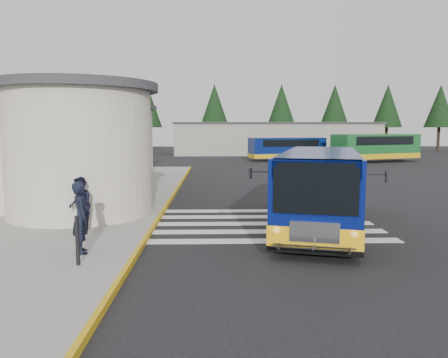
{
  "coord_description": "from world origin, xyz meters",
  "views": [
    {
      "loc": [
        -2.03,
        -15.74,
        3.27
      ],
      "look_at": [
        -1.69,
        -0.5,
        1.54
      ],
      "focal_mm": 35.0,
      "sensor_mm": 36.0,
      "label": 1
    }
  ],
  "objects_px": {
    "pedestrian_b": "(80,204)",
    "bollard": "(77,241)",
    "transit_bus": "(320,191)",
    "pedestrian_a": "(81,217)",
    "far_bus_a": "(287,148)",
    "far_bus_b": "(376,146)"
  },
  "relations": [
    {
      "from": "bollard",
      "to": "pedestrian_a",
      "type": "bearing_deg",
      "value": 101.43
    },
    {
      "from": "transit_bus",
      "to": "pedestrian_b",
      "type": "height_order",
      "value": "transit_bus"
    },
    {
      "from": "far_bus_a",
      "to": "far_bus_b",
      "type": "xyz_separation_m",
      "value": [
        8.64,
        -2.33,
        0.22
      ]
    },
    {
      "from": "transit_bus",
      "to": "pedestrian_b",
      "type": "bearing_deg",
      "value": -156.87
    },
    {
      "from": "pedestrian_a",
      "to": "far_bus_a",
      "type": "relative_size",
      "value": 0.22
    },
    {
      "from": "transit_bus",
      "to": "bollard",
      "type": "relative_size",
      "value": 8.05
    },
    {
      "from": "bollard",
      "to": "pedestrian_b",
      "type": "bearing_deg",
      "value": 105.76
    },
    {
      "from": "pedestrian_b",
      "to": "bollard",
      "type": "xyz_separation_m",
      "value": [
        0.96,
        -3.41,
        -0.26
      ]
    },
    {
      "from": "pedestrian_a",
      "to": "far_bus_b",
      "type": "relative_size",
      "value": 0.19
    },
    {
      "from": "pedestrian_b",
      "to": "far_bus_b",
      "type": "distance_m",
      "value": 36.73
    },
    {
      "from": "pedestrian_a",
      "to": "pedestrian_b",
      "type": "relative_size",
      "value": 1.09
    },
    {
      "from": "pedestrian_a",
      "to": "bollard",
      "type": "relative_size",
      "value": 1.58
    },
    {
      "from": "pedestrian_a",
      "to": "bollard",
      "type": "xyz_separation_m",
      "value": [
        0.21,
        -1.02,
        -0.34
      ]
    },
    {
      "from": "transit_bus",
      "to": "pedestrian_a",
      "type": "relative_size",
      "value": 5.08
    },
    {
      "from": "pedestrian_a",
      "to": "far_bus_a",
      "type": "height_order",
      "value": "far_bus_a"
    },
    {
      "from": "pedestrian_b",
      "to": "far_bus_b",
      "type": "bearing_deg",
      "value": 122.31
    },
    {
      "from": "pedestrian_a",
      "to": "far_bus_b",
      "type": "distance_m",
      "value": 38.35
    },
    {
      "from": "transit_bus",
      "to": "far_bus_a",
      "type": "height_order",
      "value": "transit_bus"
    },
    {
      "from": "transit_bus",
      "to": "pedestrian_b",
      "type": "distance_m",
      "value": 7.73
    },
    {
      "from": "bollard",
      "to": "transit_bus",
      "type": "bearing_deg",
      "value": 33.68
    },
    {
      "from": "far_bus_a",
      "to": "bollard",
      "type": "bearing_deg",
      "value": 149.19
    },
    {
      "from": "transit_bus",
      "to": "bollard",
      "type": "bearing_deg",
      "value": -131.0
    }
  ]
}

